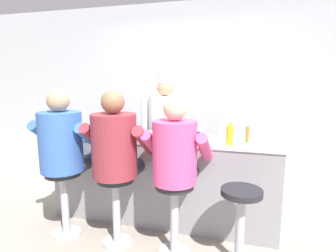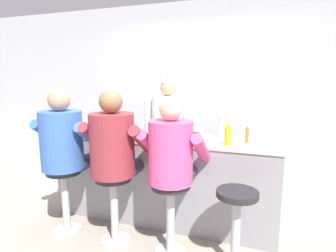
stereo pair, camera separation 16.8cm
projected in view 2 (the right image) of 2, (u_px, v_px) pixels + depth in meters
The scene contains 17 objects.
ground_plane at pixel (154, 231), 2.93m from camera, with size 20.00×20.00×0.00m, color #9E9384.
wall_back at pixel (196, 93), 4.34m from camera, with size 10.00×0.06×2.70m.
diner_counter at pixel (163, 178), 3.11m from camera, with size 2.47×0.57×0.95m.
ketchup_bottle_red at pixel (178, 128), 2.82m from camera, with size 0.07×0.07×0.26m.
mustard_bottle_yellow at pixel (228, 134), 2.59m from camera, with size 0.07×0.07×0.24m.
hot_sauce_bottle_orange at pixel (247, 135), 2.70m from camera, with size 0.03×0.03×0.15m.
water_pitcher_clear at pixel (225, 127), 2.96m from camera, with size 0.15×0.13×0.22m.
breakfast_plate at pixel (153, 136), 2.96m from camera, with size 0.27×0.27×0.05m.
cereal_bowl at pixel (113, 131), 3.18m from camera, with size 0.17×0.17×0.05m.
coffee_mug_white at pixel (127, 132), 3.08m from camera, with size 0.12×0.08×0.08m.
coffee_mug_tan at pixel (95, 128), 3.27m from camera, with size 0.13×0.08×0.09m.
napkin_dispenser_chrome at pixel (196, 134), 2.83m from camera, with size 0.13×0.07×0.13m.
diner_seated_blue at pixel (64, 144), 2.81m from camera, with size 0.62×0.61×1.47m.
diner_seated_maroon at pixel (114, 149), 2.63m from camera, with size 0.62×0.62×1.47m.
diner_seated_pink at pixel (172, 157), 2.44m from camera, with size 0.58×0.57×1.42m.
empty_stool_round at pixel (236, 217), 2.30m from camera, with size 0.34×0.34×0.68m.
cook_in_whites_near at pixel (168, 129), 3.66m from camera, with size 0.65×0.42×1.67m.
Camera 2 is at (1.04, -2.50, 1.57)m, focal length 30.00 mm.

